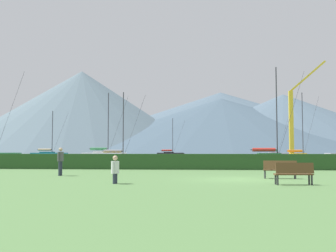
% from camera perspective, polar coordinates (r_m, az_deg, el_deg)
% --- Properties ---
extents(ground_plane, '(1000.00, 1000.00, 0.00)m').
position_cam_1_polar(ground_plane, '(20.82, 10.23, -7.54)').
color(ground_plane, '#517A42').
extents(harbor_water, '(320.00, 246.00, 0.00)m').
position_cam_1_polar(harbor_water, '(157.71, 5.99, -4.14)').
color(harbor_water, '#8499A8').
rests_on(harbor_water, ground_plane).
extents(hedge_line, '(80.00, 1.20, 1.23)m').
position_cam_1_polar(hedge_line, '(31.75, 8.53, -5.09)').
color(hedge_line, '#284C23').
rests_on(hedge_line, ground_plane).
extents(sailboat_slip_0, '(7.65, 2.31, 10.95)m').
position_cam_1_polar(sailboat_slip_0, '(46.09, 14.86, -4.50)').
color(sailboat_slip_0, '#236B38').
rests_on(sailboat_slip_0, harbor_water).
extents(sailboat_slip_1, '(8.36, 2.75, 9.80)m').
position_cam_1_polar(sailboat_slip_1, '(85.72, -16.61, -3.99)').
color(sailboat_slip_1, '#19707A').
rests_on(sailboat_slip_1, harbor_water).
extents(sailboat_slip_3, '(6.91, 2.28, 8.83)m').
position_cam_1_polar(sailboat_slip_3, '(49.88, -6.93, -4.60)').
color(sailboat_slip_3, gold).
rests_on(sailboat_slip_3, harbor_water).
extents(sailboat_slip_4, '(7.67, 3.29, 10.88)m').
position_cam_1_polar(sailboat_slip_4, '(105.26, 15.22, -3.94)').
color(sailboat_slip_4, '#9E9EA3').
rests_on(sailboat_slip_4, harbor_water).
extents(sailboat_slip_6, '(7.89, 2.70, 9.87)m').
position_cam_1_polar(sailboat_slip_6, '(101.02, 0.41, -4.08)').
color(sailboat_slip_6, black).
rests_on(sailboat_slip_6, harbor_water).
extents(sailboat_slip_10, '(8.88, 3.06, 11.91)m').
position_cam_1_polar(sailboat_slip_10, '(71.67, -9.02, -4.15)').
color(sailboat_slip_10, white).
rests_on(sailboat_slip_10, harbor_water).
extents(sailboat_slip_11, '(7.17, 3.50, 10.63)m').
position_cam_1_polar(sailboat_slip_11, '(65.18, 18.49, -4.18)').
color(sailboat_slip_11, gold).
rests_on(sailboat_slip_11, harbor_water).
extents(park_bench_near_path, '(1.65, 0.62, 0.95)m').
position_cam_1_polar(park_bench_near_path, '(17.94, 17.60, -6.37)').
color(park_bench_near_path, brown).
rests_on(park_bench_near_path, ground_plane).
extents(park_bench_under_tree, '(1.73, 0.66, 0.95)m').
position_cam_1_polar(park_bench_under_tree, '(21.79, 15.75, -5.89)').
color(park_bench_under_tree, brown).
rests_on(park_bench_under_tree, ground_plane).
extents(person_seated_viewer, '(0.36, 0.56, 1.25)m').
position_cam_1_polar(person_seated_viewer, '(17.93, -7.59, -6.01)').
color(person_seated_viewer, '#2D3347').
rests_on(person_seated_viewer, ground_plane).
extents(person_standing_walker, '(0.36, 0.57, 1.65)m').
position_cam_1_polar(person_standing_walker, '(24.35, -15.16, -4.61)').
color(person_standing_walker, '#2D3347').
rests_on(person_standing_walker, ground_plane).
extents(dock_crane, '(8.06, 2.00, 19.80)m').
position_cam_1_polar(dock_crane, '(84.06, 17.48, -0.10)').
color(dock_crane, '#333338').
rests_on(dock_crane, ground_plane).
extents(distant_hill_west_ridge, '(219.87, 219.87, 71.93)m').
position_cam_1_polar(distant_hill_west_ridge, '(356.90, -12.31, 2.00)').
color(distant_hill_west_ridge, slate).
rests_on(distant_hill_west_ridge, ground_plane).
extents(distant_hill_central_peak, '(357.61, 357.61, 61.57)m').
position_cam_1_polar(distant_hill_central_peak, '(408.76, 7.57, 0.51)').
color(distant_hill_central_peak, '#4C6070').
rests_on(distant_hill_central_peak, ground_plane).
extents(distant_hill_east_ridge, '(245.92, 245.92, 51.93)m').
position_cam_1_polar(distant_hill_east_ridge, '(366.35, 16.23, 0.35)').
color(distant_hill_east_ridge, '#4C6070').
rests_on(distant_hill_east_ridge, ground_plane).
extents(distant_hill_far_shoulder, '(306.27, 306.27, 49.84)m').
position_cam_1_polar(distant_hill_far_shoulder, '(367.18, 7.66, 0.07)').
color(distant_hill_far_shoulder, '#425666').
rests_on(distant_hill_far_shoulder, ground_plane).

